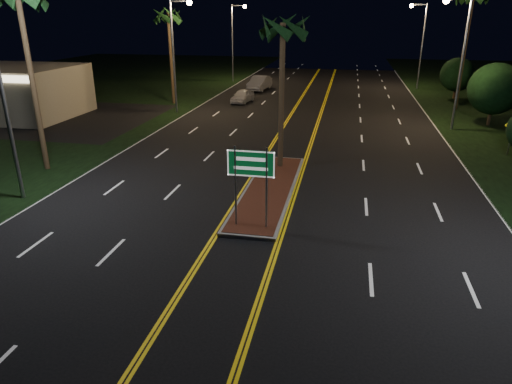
% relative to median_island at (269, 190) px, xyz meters
% --- Properties ---
extents(ground, '(120.00, 120.00, 0.00)m').
position_rel_median_island_xyz_m(ground, '(0.00, -7.00, -0.08)').
color(ground, black).
rests_on(ground, ground).
extents(median_island, '(2.25, 10.25, 0.17)m').
position_rel_median_island_xyz_m(median_island, '(0.00, 0.00, 0.00)').
color(median_island, gray).
rests_on(median_island, ground).
extents(highway_sign, '(1.80, 0.08, 3.20)m').
position_rel_median_island_xyz_m(highway_sign, '(0.00, -4.20, 2.32)').
color(highway_sign, gray).
rests_on(highway_sign, ground).
extents(streetlight_left_near, '(1.91, 0.44, 9.00)m').
position_rel_median_island_xyz_m(streetlight_left_near, '(-10.61, -3.00, 5.57)').
color(streetlight_left_near, gray).
rests_on(streetlight_left_near, ground).
extents(streetlight_left_mid, '(1.91, 0.44, 9.00)m').
position_rel_median_island_xyz_m(streetlight_left_mid, '(-10.61, 17.00, 5.57)').
color(streetlight_left_mid, gray).
rests_on(streetlight_left_mid, ground).
extents(streetlight_left_far, '(1.91, 0.44, 9.00)m').
position_rel_median_island_xyz_m(streetlight_left_far, '(-10.61, 37.00, 5.57)').
color(streetlight_left_far, gray).
rests_on(streetlight_left_far, ground).
extents(streetlight_right_mid, '(1.91, 0.44, 9.00)m').
position_rel_median_island_xyz_m(streetlight_right_mid, '(10.61, 15.00, 5.57)').
color(streetlight_right_mid, gray).
rests_on(streetlight_right_mid, ground).
extents(streetlight_right_far, '(1.91, 0.44, 9.00)m').
position_rel_median_island_xyz_m(streetlight_right_far, '(10.61, 35.00, 5.57)').
color(streetlight_right_far, gray).
rests_on(streetlight_right_far, ground).
extents(palm_median, '(2.40, 2.40, 8.30)m').
position_rel_median_island_xyz_m(palm_median, '(0.00, 3.50, 7.19)').
color(palm_median, '#382819').
rests_on(palm_median, ground).
extents(palm_left_far, '(2.40, 2.40, 8.80)m').
position_rel_median_island_xyz_m(palm_left_far, '(-12.80, 21.00, 7.66)').
color(palm_left_far, '#382819').
rests_on(palm_left_far, ground).
extents(shrub_mid, '(3.78, 3.78, 4.62)m').
position_rel_median_island_xyz_m(shrub_mid, '(14.00, 17.00, 2.64)').
color(shrub_mid, '#382819').
rests_on(shrub_mid, ground).
extents(shrub_far, '(3.24, 3.24, 3.96)m').
position_rel_median_island_xyz_m(shrub_far, '(13.80, 29.00, 2.25)').
color(shrub_far, '#382819').
rests_on(shrub_far, ground).
extents(car_near, '(2.39, 4.55, 1.45)m').
position_rel_median_island_xyz_m(car_near, '(-6.49, 22.71, 0.64)').
color(car_near, '#B3B4BA').
rests_on(car_near, ground).
extents(car_far, '(2.91, 5.58, 1.78)m').
position_rel_median_island_xyz_m(car_far, '(-6.35, 30.54, 0.81)').
color(car_far, '#9C9CA4').
rests_on(car_far, ground).
extents(warning_sign, '(0.96, 0.12, 2.29)m').
position_rel_median_island_xyz_m(warning_sign, '(13.00, 8.71, 1.39)').
color(warning_sign, gray).
rests_on(warning_sign, ground).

